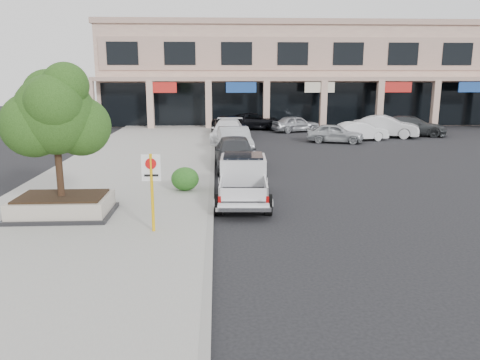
# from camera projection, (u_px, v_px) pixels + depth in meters

# --- Properties ---
(ground) EXTENTS (120.00, 120.00, 0.00)m
(ground) POSITION_uv_depth(u_px,v_px,m) (260.00, 228.00, 14.53)
(ground) COLOR black
(ground) RESTS_ON ground
(sidewalk) EXTENTS (8.00, 52.00, 0.15)m
(sidewalk) POSITION_uv_depth(u_px,v_px,m) (120.00, 184.00, 20.10)
(sidewalk) COLOR gray
(sidewalk) RESTS_ON ground
(curb) EXTENTS (0.20, 52.00, 0.15)m
(curb) POSITION_uv_depth(u_px,v_px,m) (212.00, 183.00, 20.29)
(curb) COLOR gray
(curb) RESTS_ON ground
(strip_mall) EXTENTS (40.55, 12.43, 9.50)m
(strip_mall) POSITION_uv_depth(u_px,v_px,m) (309.00, 74.00, 46.93)
(strip_mall) COLOR tan
(strip_mall) RESTS_ON ground
(planter) EXTENTS (3.20, 2.20, 0.68)m
(planter) POSITION_uv_depth(u_px,v_px,m) (62.00, 206.00, 15.22)
(planter) COLOR black
(planter) RESTS_ON sidewalk
(planter_tree) EXTENTS (2.90, 2.55, 4.00)m
(planter_tree) POSITION_uv_depth(u_px,v_px,m) (61.00, 115.00, 14.73)
(planter_tree) COLOR black
(planter_tree) RESTS_ON planter
(no_parking_sign) EXTENTS (0.55, 0.09, 2.30)m
(no_parking_sign) POSITION_uv_depth(u_px,v_px,m) (152.00, 182.00, 13.45)
(no_parking_sign) COLOR #F0B30C
(no_parking_sign) RESTS_ON sidewalk
(hedge) EXTENTS (1.10, 0.99, 0.93)m
(hedge) POSITION_uv_depth(u_px,v_px,m) (185.00, 179.00, 18.50)
(hedge) COLOR #1B4B15
(hedge) RESTS_ON sidewalk
(pickup_truck) EXTENTS (2.19, 5.28, 1.63)m
(pickup_truck) POSITION_uv_depth(u_px,v_px,m) (243.00, 180.00, 17.33)
(pickup_truck) COLOR silver
(pickup_truck) RESTS_ON ground
(curb_car_a) EXTENTS (2.09, 4.94, 1.67)m
(curb_car_a) POSITION_uv_depth(u_px,v_px,m) (235.00, 152.00, 23.49)
(curb_car_a) COLOR #303135
(curb_car_a) RESTS_ON ground
(curb_car_b) EXTENTS (2.14, 5.06, 1.62)m
(curb_car_b) POSITION_uv_depth(u_px,v_px,m) (234.00, 141.00, 27.66)
(curb_car_b) COLOR #A7AAAF
(curb_car_b) RESTS_ON ground
(curb_car_c) EXTENTS (2.67, 5.64, 1.59)m
(curb_car_c) POSITION_uv_depth(u_px,v_px,m) (228.00, 131.00, 32.62)
(curb_car_c) COLOR white
(curb_car_c) RESTS_ON ground
(curb_car_d) EXTENTS (2.93, 5.72, 1.55)m
(curb_car_d) POSITION_uv_depth(u_px,v_px,m) (230.00, 126.00, 35.87)
(curb_car_d) COLOR black
(curb_car_d) RESTS_ON ground
(lot_car_a) EXTENTS (4.20, 2.70, 1.33)m
(lot_car_a) POSITION_uv_depth(u_px,v_px,m) (335.00, 133.00, 32.63)
(lot_car_a) COLOR #A6AAAE
(lot_car_a) RESTS_ON ground
(lot_car_b) EXTENTS (4.28, 2.22, 1.34)m
(lot_car_b) POSITION_uv_depth(u_px,v_px,m) (359.00, 131.00, 33.70)
(lot_car_b) COLOR silver
(lot_car_b) RESTS_ON ground
(lot_car_c) EXTENTS (5.63, 3.86, 1.51)m
(lot_car_c) POSITION_uv_depth(u_px,v_px,m) (411.00, 126.00, 36.48)
(lot_car_c) COLOR #2F3234
(lot_car_c) RESTS_ON ground
(lot_car_d) EXTENTS (5.28, 2.75, 1.42)m
(lot_car_d) POSITION_uv_depth(u_px,v_px,m) (255.00, 121.00, 40.61)
(lot_car_d) COLOR black
(lot_car_d) RESTS_ON ground
(lot_car_e) EXTENTS (4.29, 2.73, 1.36)m
(lot_car_e) POSITION_uv_depth(u_px,v_px,m) (296.00, 124.00, 38.76)
(lot_car_e) COLOR #9DA0A5
(lot_car_e) RESTS_ON ground
(lot_car_f) EXTENTS (5.22, 3.52, 1.63)m
(lot_car_f) POSITION_uv_depth(u_px,v_px,m) (385.00, 126.00, 35.48)
(lot_car_f) COLOR silver
(lot_car_f) RESTS_ON ground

